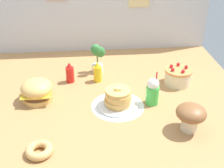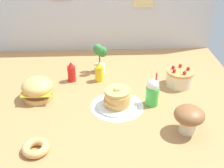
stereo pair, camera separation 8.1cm
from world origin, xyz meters
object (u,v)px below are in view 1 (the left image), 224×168
Objects in this scene: mustard_bottle at (98,72)px; potted_plant at (97,57)px; donut_pink_glaze at (39,150)px; mushroom_stool at (191,115)px; pancake_stack at (118,99)px; cream_soda_cup at (153,91)px; layer_cake at (178,76)px; ketchup_bottle at (70,73)px; burger at (37,91)px.

potted_plant reaches higher than mustard_bottle.
mushroom_stool is (0.94, 0.14, 0.09)m from donut_pink_glaze.
potted_plant is 1.39× the size of mushroom_stool.
mustard_bottle is 0.18m from potted_plant.
mushroom_stool reaches higher than donut_pink_glaze.
mustard_bottle is (-0.13, 0.39, 0.02)m from pancake_stack.
mustard_bottle is at bearing 135.77° from cream_soda_cup.
mushroom_stool reaches higher than mustard_bottle.
layer_cake is 0.66m from mustard_bottle.
mushroom_stool is at bearing -57.34° from potted_plant.
cream_soda_cup is 1.36× the size of mushroom_stool.
mustard_bottle is 0.89m from mushroom_stool.
pancake_stack is 0.67m from donut_pink_glaze.
ketchup_bottle is 1.05m from mushroom_stool.
mushroom_stool reaches higher than pancake_stack.
cream_soda_cup reaches higher than mustard_bottle.
mustard_bottle reaches higher than burger.
mustard_bottle is at bearing 28.21° from burger.
cream_soda_cup is at bearing 31.06° from donut_pink_glaze.
donut_pink_glaze is (-0.51, -0.44, -0.04)m from pancake_stack.
potted_plant reaches higher than pancake_stack.
mushroom_stool reaches higher than ketchup_bottle.
cream_soda_cup is at bearing -8.31° from burger.
potted_plant is at bearing 122.66° from mushroom_stool.
cream_soda_cup is at bearing -44.23° from mustard_bottle.
mushroom_stool is (0.56, -0.69, 0.03)m from mustard_bottle.
ketchup_bottle is 0.72m from cream_soda_cup.
donut_pink_glaze is at bearing -144.83° from layer_cake.
mustard_bottle is at bearing -1.98° from ketchup_bottle.
layer_cake is 0.89m from ketchup_bottle.
cream_soda_cup is at bearing -135.14° from layer_cake.
potted_plant is (-0.64, 0.27, 0.08)m from layer_cake.
ketchup_bottle is (-0.36, 0.40, 0.02)m from pancake_stack.
burger is 1.06× the size of layer_cake.
pancake_stack is 1.70× the size of ketchup_bottle.
layer_cake is at bearing -22.67° from potted_plant.
pancake_stack is at bearing -151.30° from layer_cake.
potted_plant is at bearing 68.66° from donut_pink_glaze.
burger is at bearing 97.99° from donut_pink_glaze.
cream_soda_cup reaches higher than pancake_stack.
pancake_stack is 1.83× the size of donut_pink_glaze.
mustard_bottle is 0.66× the size of potted_plant.
pancake_stack is 1.36× the size of layer_cake.
pancake_stack is at bearing -13.51° from burger.
mushroom_stool is at bearing -41.73° from ketchup_bottle.
potted_plant is at bearing 124.88° from cream_soda_cup.
potted_plant is (0.47, 0.41, 0.06)m from burger.
layer_cake is at bearing 35.17° from donut_pink_glaze.
donut_pink_glaze is at bearing -114.63° from mustard_bottle.
ketchup_bottle reaches higher than pancake_stack.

